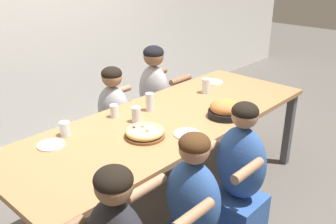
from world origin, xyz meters
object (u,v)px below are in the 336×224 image
drinking_glass_d (136,116)px  drinking_glass_e (150,102)px  pizza_board_main (145,133)px  drinking_glass_a (114,112)px  diner_near_center (238,187)px  diner_far_midright (155,106)px  skillet_bowl (225,109)px  drinking_glass_c (206,87)px  drinking_glass_b (65,130)px  empty_plate_b (187,134)px  diner_near_midleft (192,224)px  diner_far_center (115,126)px  empty_plate_a (51,145)px  empty_plate_c (214,82)px

drinking_glass_d → drinking_glass_e: 0.24m
pizza_board_main → drinking_glass_a: size_ratio=2.76×
diner_near_center → diner_far_midright: 1.54m
skillet_bowl → drinking_glass_a: 0.87m
drinking_glass_d → drinking_glass_c: bearing=0.4°
drinking_glass_b → diner_near_center: (0.67, -1.02, -0.33)m
pizza_board_main → drinking_glass_c: bearing=13.3°
skillet_bowl → empty_plate_b: (-0.45, 0.01, -0.06)m
drinking_glass_d → diner_far_midright: bearing=36.7°
skillet_bowl → drinking_glass_c: (0.33, 0.44, -0.00)m
diner_near_midleft → diner_far_midright: (1.11, 1.41, 0.05)m
skillet_bowl → drinking_glass_a: (-0.60, 0.63, -0.02)m
drinking_glass_c → drinking_glass_e: (-0.65, 0.08, 0.02)m
drinking_glass_b → diner_far_midright: bearing=16.8°
empty_plate_b → drinking_glass_e: (0.13, 0.51, 0.07)m
diner_far_center → diner_far_midright: size_ratio=0.91×
skillet_bowl → drinking_glass_b: skillet_bowl is taller
drinking_glass_d → empty_plate_a: bearing=168.6°
empty_plate_c → diner_far_midright: (-0.39, 0.44, -0.26)m
pizza_board_main → drinking_glass_e: drinking_glass_e is taller
empty_plate_c → drinking_glass_a: (-1.22, 0.06, 0.04)m
drinking_glass_c → diner_far_center: (-0.63, 0.57, -0.37)m
empty_plate_a → drinking_glass_d: 0.67m
skillet_bowl → diner_far_center: diner_far_center is taller
drinking_glass_a → diner_far_midright: size_ratio=0.09×
skillet_bowl → drinking_glass_d: skillet_bowl is taller
empty_plate_c → diner_near_midleft: 1.81m
drinking_glass_a → drinking_glass_d: bearing=-73.9°
drinking_glass_a → drinking_glass_e: size_ratio=0.69×
pizza_board_main → skillet_bowl: skillet_bowl is taller
drinking_glass_b → empty_plate_c: bearing=-2.0°
pizza_board_main → empty_plate_c: pizza_board_main is taller
diner_far_center → skillet_bowl: bearing=16.1°
drinking_glass_c → empty_plate_a: bearing=175.3°
skillet_bowl → drinking_glass_c: bearing=53.2°
drinking_glass_e → diner_near_midleft: bearing=-121.5°
drinking_glass_d → empty_plate_b: bearing=-77.7°
diner_near_center → diner_far_midright: (0.61, 1.41, 0.03)m
drinking_glass_c → drinking_glass_e: drinking_glass_e is taller
drinking_glass_e → drinking_glass_c: bearing=-6.8°
empty_plate_b → drinking_glass_b: drinking_glass_b is taller
drinking_glass_e → diner_near_center: (-0.06, -0.92, -0.36)m
empty_plate_b → diner_far_center: diner_far_center is taller
pizza_board_main → drinking_glass_d: bearing=60.2°
pizza_board_main → diner_near_midleft: bearing=-108.6°
drinking_glass_b → diner_near_midleft: (0.16, -1.02, -0.35)m
diner_near_center → diner_near_midleft: size_ratio=1.03×
skillet_bowl → drinking_glass_d: 0.70m
empty_plate_b → drinking_glass_e: bearing=75.4°
drinking_glass_a → drinking_glass_e: (0.28, -0.11, 0.03)m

